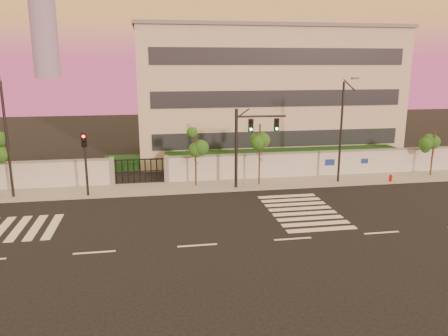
% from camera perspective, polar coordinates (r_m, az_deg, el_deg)
% --- Properties ---
extents(ground, '(120.00, 120.00, 0.00)m').
position_cam_1_polar(ground, '(22.28, -3.51, -10.07)').
color(ground, black).
rests_on(ground, ground).
extents(sidewalk, '(60.00, 3.00, 0.15)m').
position_cam_1_polar(sidewalk, '(32.13, -5.58, -2.53)').
color(sidewalk, gray).
rests_on(sidewalk, ground).
extents(perimeter_wall, '(60.00, 0.36, 2.20)m').
position_cam_1_polar(perimeter_wall, '(33.33, -5.63, -0.18)').
color(perimeter_wall, '#B1B4B8').
rests_on(perimeter_wall, ground).
extents(hedge_row, '(41.00, 4.25, 1.80)m').
position_cam_1_polar(hedge_row, '(36.13, -4.27, 0.51)').
color(hedge_row, black).
rests_on(hedge_row, ground).
extents(institutional_building, '(24.40, 12.40, 12.25)m').
position_cam_1_polar(institutional_building, '(43.84, 5.06, 9.82)').
color(institutional_building, beige).
rests_on(institutional_building, ground).
extents(road_markings, '(57.00, 7.62, 0.02)m').
position_cam_1_polar(road_markings, '(25.67, -7.98, -6.91)').
color(road_markings, silver).
rests_on(road_markings, ground).
extents(street_tree_d, '(1.60, 1.28, 4.43)m').
position_cam_1_polar(street_tree_d, '(31.67, -3.72, 3.20)').
color(street_tree_d, '#382314').
rests_on(street_tree_d, ground).
extents(street_tree_e, '(1.42, 1.13, 4.65)m').
position_cam_1_polar(street_tree_e, '(31.94, 4.72, 3.56)').
color(street_tree_e, '#382314').
rests_on(street_tree_e, ground).
extents(street_tree_f, '(1.57, 1.25, 3.82)m').
position_cam_1_polar(street_tree_f, '(38.44, 25.74, 3.03)').
color(street_tree_f, '#382314').
rests_on(street_tree_f, ground).
extents(traffic_signal_main, '(3.69, 0.38, 5.84)m').
position_cam_1_polar(traffic_signal_main, '(31.13, 2.94, 3.82)').
color(traffic_signal_main, black).
rests_on(traffic_signal_main, ground).
extents(traffic_signal_secondary, '(0.36, 0.34, 4.57)m').
position_cam_1_polar(traffic_signal_secondary, '(30.57, -17.67, 1.51)').
color(traffic_signal_secondary, black).
rests_on(traffic_signal_secondary, ground).
extents(streetlight_west, '(0.49, 1.98, 8.23)m').
position_cam_1_polar(streetlight_west, '(31.79, -26.64, 4.00)').
color(streetlight_west, black).
rests_on(streetlight_west, ground).
extents(streetlight_east, '(0.48, 1.92, 7.99)m').
position_cam_1_polar(streetlight_east, '(33.47, 15.18, 5.14)').
color(streetlight_east, black).
rests_on(streetlight_east, ground).
extents(fire_hydrant, '(0.28, 0.27, 0.71)m').
position_cam_1_polar(fire_hydrant, '(35.59, 20.91, -1.32)').
color(fire_hydrant, '#B20B0C').
rests_on(fire_hydrant, ground).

